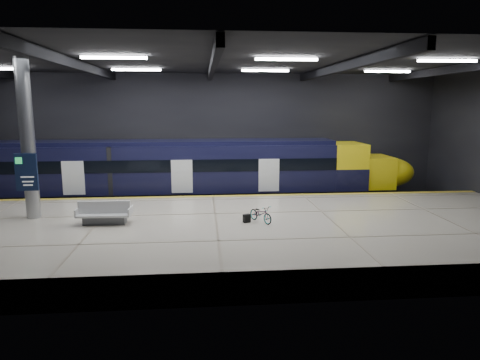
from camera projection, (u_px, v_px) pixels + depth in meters
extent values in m
plane|color=black|center=(215.00, 230.00, 20.78)|extent=(30.00, 30.00, 0.00)
cube|color=black|center=(210.00, 136.00, 27.93)|extent=(30.00, 0.10, 8.00)
cube|color=black|center=(221.00, 176.00, 12.24)|extent=(30.00, 0.10, 8.00)
cube|color=black|center=(213.00, 60.00, 19.39)|extent=(30.00, 16.00, 0.10)
cube|color=black|center=(77.00, 65.00, 18.91)|extent=(0.25, 16.00, 0.40)
cube|color=black|center=(213.00, 66.00, 19.43)|extent=(0.25, 16.00, 0.40)
cube|color=black|center=(341.00, 67.00, 19.96)|extent=(0.25, 16.00, 0.40)
cube|color=black|center=(463.00, 68.00, 20.48)|extent=(0.25, 16.00, 0.40)
cube|color=white|center=(114.00, 58.00, 17.10)|extent=(2.60, 0.18, 0.10)
cube|color=white|center=(286.00, 59.00, 17.71)|extent=(2.60, 0.18, 0.10)
cube|color=white|center=(447.00, 61.00, 18.32)|extent=(2.60, 0.18, 0.10)
cube|color=white|center=(1.00, 69.00, 22.38)|extent=(2.60, 0.18, 0.10)
cube|color=white|center=(137.00, 70.00, 22.99)|extent=(2.60, 0.18, 0.10)
cube|color=white|center=(265.00, 71.00, 23.60)|extent=(2.60, 0.18, 0.10)
cube|color=white|center=(388.00, 71.00, 24.21)|extent=(2.60, 0.18, 0.10)
cube|color=#BEB5A1|center=(216.00, 235.00, 18.23)|extent=(30.00, 11.00, 1.10)
cube|color=gold|center=(213.00, 196.00, 23.28)|extent=(30.00, 0.40, 0.01)
cube|color=gray|center=(212.00, 206.00, 25.45)|extent=(30.00, 0.08, 0.16)
cube|color=gray|center=(212.00, 201.00, 26.87)|extent=(30.00, 0.08, 0.16)
cube|color=black|center=(133.00, 197.00, 25.67)|extent=(24.00, 2.58, 0.80)
cube|color=black|center=(132.00, 168.00, 25.36)|extent=(24.00, 2.80, 2.75)
cube|color=black|center=(131.00, 143.00, 25.10)|extent=(24.00, 2.30, 0.24)
cube|color=black|center=(128.00, 167.00, 23.93)|extent=(24.00, 0.04, 0.70)
cube|color=white|center=(182.00, 176.00, 24.29)|extent=(1.20, 0.05, 1.90)
cube|color=yellow|center=(345.00, 165.00, 26.49)|extent=(2.00, 2.80, 2.75)
ellipsoid|color=yellow|center=(385.00, 172.00, 26.80)|extent=(3.60, 2.52, 1.90)
cube|color=black|center=(350.00, 162.00, 26.49)|extent=(1.60, 2.38, 0.80)
cube|color=#595B60|center=(105.00, 220.00, 17.88)|extent=(1.73, 0.59, 0.32)
cube|color=silver|center=(105.00, 214.00, 17.84)|extent=(2.17, 0.98, 0.09)
cube|color=silver|center=(104.00, 207.00, 17.79)|extent=(2.15, 0.15, 0.54)
cube|color=silver|center=(78.00, 212.00, 17.75)|extent=(0.09, 0.91, 0.32)
cube|color=silver|center=(130.00, 211.00, 17.88)|extent=(0.09, 0.91, 0.32)
imported|color=#99999E|center=(261.00, 214.00, 18.11)|extent=(1.14, 1.44, 0.73)
cube|color=black|center=(247.00, 218.00, 18.09)|extent=(0.35, 0.28, 0.35)
cylinder|color=#9EA0A5|center=(28.00, 139.00, 18.31)|extent=(0.60, 0.60, 6.90)
cube|color=#0E1834|center=(26.00, 172.00, 18.14)|extent=(0.90, 0.12, 1.60)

